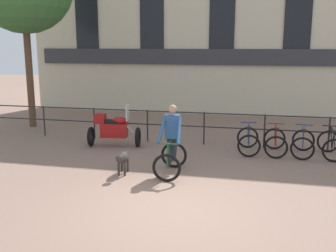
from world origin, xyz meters
TOP-DOWN VIEW (x-y plane):
  - ground_plane at (0.00, 0.00)m, footprint 60.00×60.00m
  - canal_railing at (-0.00, 5.20)m, footprint 15.05×0.05m
  - building_facade at (0.00, 10.99)m, footprint 18.00×0.72m
  - cyclist_with_bike at (-0.42, 2.20)m, footprint 0.74×1.20m
  - dog at (-1.57, 1.81)m, footprint 0.28×0.88m
  - parked_motorcycle at (-2.73, 4.32)m, footprint 1.69×0.86m
  - parked_bicycle_near_lamp at (1.41, 4.54)m, footprint 0.72×1.15m
  - parked_bicycle_mid_left at (2.18, 4.54)m, footprint 0.66×1.11m
  - parked_bicycle_mid_right at (2.95, 4.54)m, footprint 0.80×1.19m
  - parked_bicycle_far_end at (3.73, 4.54)m, footprint 0.68×1.12m

SIDE VIEW (x-z plane):
  - ground_plane at x=0.00m, z-range 0.00..0.00m
  - parked_bicycle_near_lamp at x=1.41m, z-range -0.07..0.79m
  - parked_bicycle_mid_left at x=2.18m, z-range -0.07..0.79m
  - parked_bicycle_mid_right at x=2.95m, z-range -0.07..0.79m
  - parked_bicycle_far_end at x=3.73m, z-range -0.07..0.79m
  - dog at x=-1.57m, z-range 0.11..0.69m
  - parked_motorcycle at x=-2.73m, z-range -0.11..1.24m
  - canal_railing at x=0.00m, z-range 0.18..1.23m
  - cyclist_with_bike at x=-0.42m, z-range -0.09..1.61m
  - building_facade at x=0.00m, z-range -0.02..8.68m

